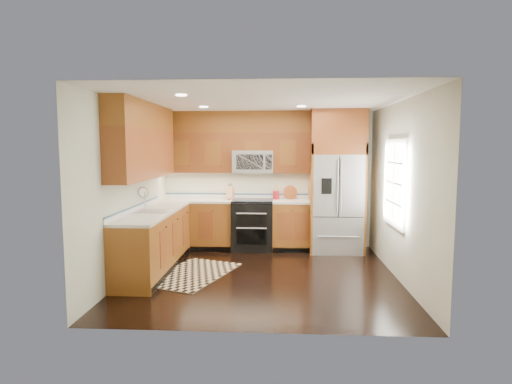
# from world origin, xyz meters

# --- Properties ---
(ground) EXTENTS (4.00, 4.00, 0.00)m
(ground) POSITION_xyz_m (0.00, 0.00, 0.00)
(ground) COLOR black
(ground) RESTS_ON ground
(wall_back) EXTENTS (4.00, 0.02, 2.60)m
(wall_back) POSITION_xyz_m (0.00, 2.00, 1.30)
(wall_back) COLOR silver
(wall_back) RESTS_ON ground
(wall_left) EXTENTS (0.02, 4.00, 2.60)m
(wall_left) POSITION_xyz_m (-2.00, 0.00, 1.30)
(wall_left) COLOR silver
(wall_left) RESTS_ON ground
(wall_right) EXTENTS (0.02, 4.00, 2.60)m
(wall_right) POSITION_xyz_m (2.00, 0.00, 1.30)
(wall_right) COLOR silver
(wall_right) RESTS_ON ground
(window) EXTENTS (0.04, 1.10, 1.30)m
(window) POSITION_xyz_m (1.98, 0.20, 1.40)
(window) COLOR white
(window) RESTS_ON ground
(base_cabinets) EXTENTS (2.85, 3.00, 0.90)m
(base_cabinets) POSITION_xyz_m (-1.23, 0.90, 0.45)
(base_cabinets) COLOR brown
(base_cabinets) RESTS_ON ground
(countertop) EXTENTS (2.86, 3.01, 0.04)m
(countertop) POSITION_xyz_m (-1.09, 1.01, 0.92)
(countertop) COLOR beige
(countertop) RESTS_ON base_cabinets
(upper_cabinets) EXTENTS (2.85, 3.00, 1.15)m
(upper_cabinets) POSITION_xyz_m (-1.15, 1.09, 2.02)
(upper_cabinets) COLOR brown
(upper_cabinets) RESTS_ON ground
(range) EXTENTS (0.76, 0.67, 0.95)m
(range) POSITION_xyz_m (-0.25, 1.67, 0.47)
(range) COLOR black
(range) RESTS_ON ground
(microwave) EXTENTS (0.76, 0.40, 0.42)m
(microwave) POSITION_xyz_m (-0.25, 1.80, 1.66)
(microwave) COLOR #B2B2B7
(microwave) RESTS_ON ground
(refrigerator) EXTENTS (0.98, 0.75, 2.60)m
(refrigerator) POSITION_xyz_m (1.30, 1.63, 1.30)
(refrigerator) COLOR #B2B2B7
(refrigerator) RESTS_ON ground
(sink_faucet) EXTENTS (0.54, 0.44, 0.37)m
(sink_faucet) POSITION_xyz_m (-1.73, 0.23, 0.99)
(sink_faucet) COLOR #B2B2B7
(sink_faucet) RESTS_ON countertop
(rug) EXTENTS (1.41, 1.80, 0.01)m
(rug) POSITION_xyz_m (-1.07, 0.02, 0.01)
(rug) COLOR black
(rug) RESTS_ON ground
(knife_block) EXTENTS (0.13, 0.17, 0.30)m
(knife_block) POSITION_xyz_m (-0.69, 1.81, 1.06)
(knife_block) COLOR tan
(knife_block) RESTS_ON countertop
(utensil_crock) EXTENTS (0.14, 0.14, 0.34)m
(utensil_crock) POSITION_xyz_m (0.19, 1.84, 1.06)
(utensil_crock) COLOR maroon
(utensil_crock) RESTS_ON countertop
(cutting_board) EXTENTS (0.30, 0.30, 0.02)m
(cutting_board) POSITION_xyz_m (0.46, 1.85, 0.95)
(cutting_board) COLOR brown
(cutting_board) RESTS_ON countertop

